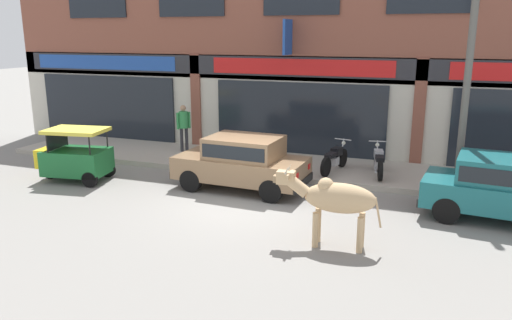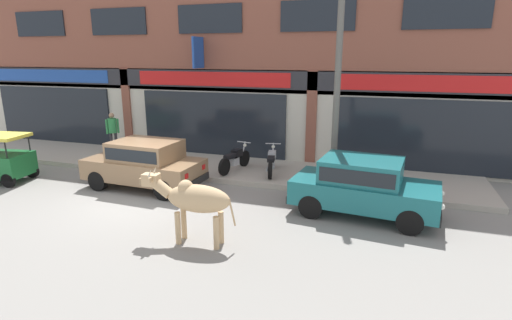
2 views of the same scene
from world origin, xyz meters
name	(u,v)px [view 1 (image 1 of 2)]	position (x,y,z in m)	size (l,w,h in m)	color
ground_plane	(241,204)	(0.00, 0.00, 0.00)	(90.00, 90.00, 0.00)	gray
sidewalk	(285,165)	(0.00, 3.68, 0.08)	(19.00, 2.96, 0.16)	#A8A093
shop_building	(303,34)	(0.00, 5.42, 4.09)	(23.00, 1.40, 8.63)	brown
cow	(335,198)	(2.68, -1.70, 1.01)	(2.15, 0.59, 1.61)	tan
car_0	(242,160)	(-0.42, 1.14, 0.81)	(3.67, 1.75, 1.46)	black
car_1	(505,186)	(5.95, 1.02, 0.81)	(3.72, 1.94, 1.46)	black
auto_rickshaw	(75,158)	(-5.22, 0.23, 0.66)	(2.09, 1.42, 1.52)	black
motorcycle_0	(335,159)	(1.66, 3.23, 0.55)	(0.63, 1.80, 0.88)	black
motorcycle_1	(378,162)	(2.91, 3.32, 0.55)	(0.62, 1.79, 0.88)	black
pedestrian	(184,123)	(-3.74, 4.00, 1.14)	(0.36, 0.40, 1.60)	#2D2D33
utility_pole	(468,71)	(5.01, 2.50, 3.22)	(0.18, 0.18, 6.13)	#595651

